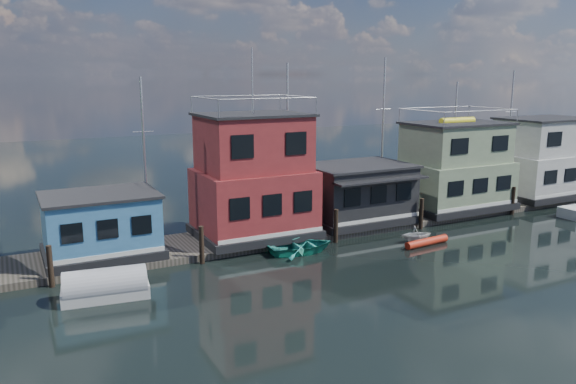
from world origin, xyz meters
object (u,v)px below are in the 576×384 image
houseboat_dark (357,193)px  houseboat_white (543,159)px  red_kayak (427,242)px  houseboat_red (254,179)px  tarp_runabout (105,287)px  houseboat_blue (101,225)px  houseboat_green (454,168)px  dinghy_white (416,234)px  dinghy_teal (302,246)px

houseboat_dark → houseboat_white: houseboat_white is taller
houseboat_white → red_kayak: (-17.72, -6.01, -3.29)m
houseboat_red → houseboat_white: houseboat_red is taller
tarp_runabout → red_kayak: tarp_runabout is taller
houseboat_blue → houseboat_green: bearing=0.0°
houseboat_green → dinghy_white: houseboat_green is taller
houseboat_blue → houseboat_green: 26.53m
houseboat_red → houseboat_green: size_ratio=1.41×
red_kayak → dinghy_white: (-0.17, 0.84, 0.31)m
houseboat_blue → houseboat_red: size_ratio=0.54×
houseboat_green → houseboat_red: bearing=-180.0°
houseboat_red → tarp_runabout: size_ratio=2.82×
houseboat_red → dinghy_white: 11.06m
houseboat_dark → dinghy_white: bearing=-77.9°
dinghy_white → houseboat_green: bearing=-44.1°
houseboat_white → dinghy_white: size_ratio=4.00×
houseboat_red → red_kayak: (9.28, -6.01, -3.86)m
houseboat_green → tarp_runabout: 28.04m
tarp_runabout → dinghy_white: bearing=8.7°
tarp_runabout → dinghy_white: tarp_runabout is taller
houseboat_dark → dinghy_white: 5.60m
houseboat_green → red_kayak: houseboat_green is taller
houseboat_blue → tarp_runabout: bearing=-98.1°
houseboat_white → dinghy_white: 18.86m
tarp_runabout → red_kayak: size_ratio=1.25×
dinghy_teal → houseboat_red: bearing=26.6°
houseboat_white → houseboat_blue: bearing=-180.0°
houseboat_green → red_kayak: (-7.72, -6.01, -3.30)m
houseboat_blue → dinghy_white: size_ratio=3.05×
houseboat_dark → houseboat_green: 9.07m
houseboat_dark → houseboat_red: bearing=179.9°
houseboat_dark → houseboat_white: bearing=0.1°
houseboat_blue → red_kayak: 19.81m
houseboat_dark → dinghy_teal: 7.70m
houseboat_red → houseboat_dark: (8.00, -0.02, -1.69)m
red_kayak → houseboat_green: bearing=32.3°
red_kayak → dinghy_teal: dinghy_teal is taller
red_kayak → dinghy_white: 0.91m
houseboat_red → red_kayak: size_ratio=3.53×
houseboat_red → tarp_runabout: bearing=-151.2°
dinghy_teal → houseboat_blue: bearing=75.6°
houseboat_white → tarp_runabout: houseboat_white is taller
tarp_runabout → red_kayak: (19.58, -0.35, -0.36)m
houseboat_white → houseboat_dark: bearing=-179.9°
dinghy_teal → tarp_runabout: bearing=103.6°
houseboat_green → red_kayak: size_ratio=2.50×
houseboat_red → houseboat_white: size_ratio=1.41×
houseboat_white → red_kayak: size_ratio=2.50×
houseboat_blue → tarp_runabout: (-0.81, -5.67, -1.59)m
houseboat_dark → dinghy_teal: size_ratio=1.82×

